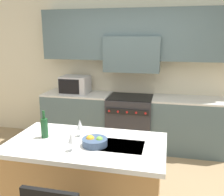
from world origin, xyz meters
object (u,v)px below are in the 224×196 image
range_stove (130,122)px  fruit_bowl (95,141)px  wine_bottle (44,127)px  wine_glass_far (80,125)px  wine_glass_near (71,138)px  microwave (75,85)px

range_stove → fruit_bowl: (-0.04, -2.06, 0.50)m
range_stove → wine_bottle: size_ratio=3.21×
fruit_bowl → wine_glass_far: bearing=139.2°
wine_glass_near → fruit_bowl: size_ratio=0.75×
microwave → wine_bottle: (0.42, -2.00, -0.06)m
wine_glass_near → wine_glass_far: (-0.04, 0.34, 0.00)m
range_stove → fruit_bowl: bearing=-91.0°
wine_bottle → fruit_bowl: (0.56, -0.08, -0.07)m
wine_glass_far → fruit_bowl: size_ratio=0.75×
wine_bottle → fruit_bowl: 0.57m
range_stove → wine_glass_far: wine_glass_far is taller
range_stove → wine_glass_near: wine_glass_near is taller
range_stove → wine_glass_far: bearing=-97.6°
wine_glass_far → fruit_bowl: wine_glass_far is taller
microwave → wine_glass_near: size_ratio=2.66×
range_stove → wine_glass_far: size_ratio=5.02×
wine_bottle → wine_glass_far: bearing=17.2°
range_stove → wine_glass_near: 2.31m
wine_glass_near → wine_glass_far: size_ratio=1.00×
wine_glass_near → wine_glass_far: bearing=97.1°
microwave → wine_glass_near: (0.82, -2.24, -0.04)m
wine_glass_near → wine_glass_far: 0.35m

